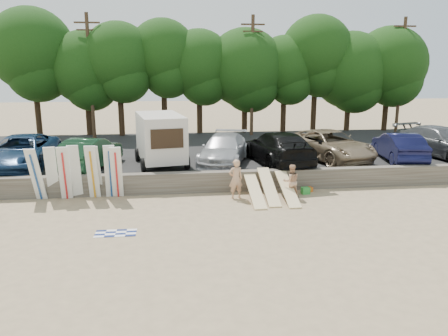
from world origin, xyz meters
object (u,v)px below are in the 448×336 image
Objects in this scene: box_trailer at (160,137)px; car_5 at (399,147)px; car_3 at (278,148)px; car_1 at (89,153)px; car_4 at (329,145)px; beachgoer_a at (236,179)px; cooler at (305,191)px; car_6 at (441,142)px; car_0 at (22,152)px; beachgoer_b at (291,181)px; car_2 at (224,149)px.

car_5 is (13.44, -0.61, -0.73)m from box_trailer.
car_1 is at bearing -7.83° from car_3.
beachgoer_a is (-6.17, -4.65, -0.62)m from car_4.
car_4 is at bearing 51.59° from cooler.
car_6 reaches higher than car_5.
car_0 reaches higher than car_1.
car_5 is 13.02× the size of cooler.
car_6 reaches higher than car_4.
car_4 is at bearing 0.57° from car_0.
car_0 is 1.03× the size of car_6.
car_6 reaches higher than beachgoer_a.
beachgoer_a is 1.15× the size of beachgoer_b.
car_3 is 3.28m from car_4.
box_trailer is 2.52× the size of beachgoer_a.
box_trailer is 0.93× the size of car_1.
box_trailer is 7.78m from beachgoer_b.
car_3 reaches higher than car_5.
box_trailer reaches higher than car_4.
car_5 is at bearing -152.22° from beachgoer_b.
car_1 is 8.23m from beachgoer_a.
cooler is at bearing -140.37° from car_4.
cooler is at bearing 176.22° from car_1.
car_4 is (9.66, 0.25, -0.71)m from box_trailer.
box_trailer reaches higher than car_2.
box_trailer is 9.69m from car_4.
car_6 is (6.94, 0.02, 0.03)m from car_4.
beachgoer_b is at bearing -43.56° from car_2.
car_6 is at bearing -18.26° from car_4.
car_3 reaches higher than car_0.
box_trailer is 16.61m from car_6.
car_5 is at bearing 14.29° from car_2.
car_2 is 0.92× the size of car_6.
car_4 is 1.00× the size of car_6.
car_5 is at bearing 170.82° from car_3.
car_4 is 1.22× the size of car_5.
beachgoer_a is at bearing 30.20° from car_5.
car_0 reaches higher than car_2.
car_6 is (3.15, 0.87, 0.06)m from car_5.
car_3 reaches higher than cooler.
box_trailer is at bearing 142.63° from cooler.
box_trailer is at bearing 165.07° from car_6.
car_1 is at bearing 166.23° from car_6.
car_6 is at bearing 18.03° from cooler.
car_6 reaches higher than car_2.
car_6 is 13.93m from beachgoer_a.
car_0 is 1.03× the size of car_4.
beachgoer_b is (-10.56, -4.97, -0.78)m from car_6.
car_0 is at bearing -32.70° from beachgoer_a.
box_trailer is at bearing -165.41° from car_2.
car_6 is at bearing 0.53° from car_0.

